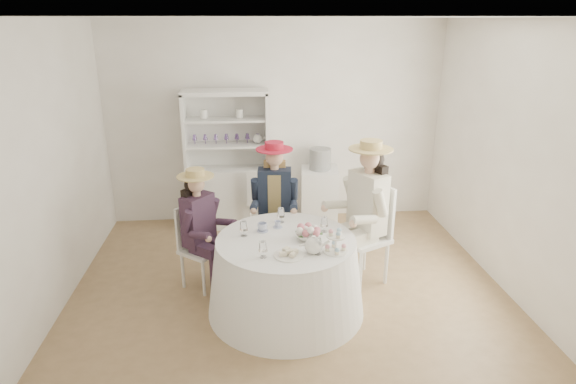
{
  "coord_description": "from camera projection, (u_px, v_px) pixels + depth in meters",
  "views": [
    {
      "loc": [
        -0.41,
        -4.41,
        2.69
      ],
      "look_at": [
        0.0,
        0.1,
        1.05
      ],
      "focal_mm": 30.0,
      "sensor_mm": 36.0,
      "label": 1
    }
  ],
  "objects": [
    {
      "name": "ground",
      "position": [
        289.0,
        288.0,
        5.08
      ],
      "size": [
        4.5,
        4.5,
        0.0
      ],
      "primitive_type": "plane",
      "color": "olive",
      "rests_on": "ground"
    },
    {
      "name": "ceiling",
      "position": [
        289.0,
        17.0,
        4.16
      ],
      "size": [
        4.5,
        4.5,
        0.0
      ],
      "primitive_type": "plane",
      "rotation": [
        3.14,
        0.0,
        0.0
      ],
      "color": "white",
      "rests_on": "wall_back"
    },
    {
      "name": "wall_back",
      "position": [
        275.0,
        124.0,
        6.5
      ],
      "size": [
        4.5,
        0.0,
        4.5
      ],
      "primitive_type": "plane",
      "rotation": [
        1.57,
        0.0,
        0.0
      ],
      "color": "silver",
      "rests_on": "ground"
    },
    {
      "name": "wall_front",
      "position": [
        321.0,
        267.0,
        2.75
      ],
      "size": [
        4.5,
        0.0,
        4.5
      ],
      "primitive_type": "plane",
      "rotation": [
        -1.57,
        0.0,
        0.0
      ],
      "color": "silver",
      "rests_on": "ground"
    },
    {
      "name": "wall_left",
      "position": [
        46.0,
        173.0,
        4.43
      ],
      "size": [
        0.0,
        4.5,
        4.5
      ],
      "primitive_type": "plane",
      "rotation": [
        1.57,
        0.0,
        1.57
      ],
      "color": "silver",
      "rests_on": "ground"
    },
    {
      "name": "wall_right",
      "position": [
        512.0,
        160.0,
        4.81
      ],
      "size": [
        0.0,
        4.5,
        4.5
      ],
      "primitive_type": "plane",
      "rotation": [
        1.57,
        0.0,
        -1.57
      ],
      "color": "silver",
      "rests_on": "ground"
    },
    {
      "name": "tea_table",
      "position": [
        286.0,
        275.0,
        4.6
      ],
      "size": [
        1.51,
        1.51,
        0.75
      ],
      "rotation": [
        0.0,
        0.0,
        0.38
      ],
      "color": "white",
      "rests_on": "ground"
    },
    {
      "name": "hutch",
      "position": [
        228.0,
        179.0,
        6.46
      ],
      "size": [
        1.12,
        0.49,
        1.84
      ],
      "rotation": [
        0.0,
        0.0,
        -0.08
      ],
      "color": "silver",
      "rests_on": "ground"
    },
    {
      "name": "side_table",
      "position": [
        319.0,
        196.0,
        6.64
      ],
      "size": [
        0.54,
        0.54,
        0.77
      ],
      "primitive_type": "cube",
      "rotation": [
        0.0,
        0.0,
        -0.11
      ],
      "color": "silver",
      "rests_on": "ground"
    },
    {
      "name": "hatbox",
      "position": [
        320.0,
        159.0,
        6.46
      ],
      "size": [
        0.38,
        0.38,
        0.29
      ],
      "primitive_type": "cylinder",
      "rotation": [
        0.0,
        0.0,
        0.42
      ],
      "color": "black",
      "rests_on": "side_table"
    },
    {
      "name": "guest_left",
      "position": [
        200.0,
        222.0,
        4.9
      ],
      "size": [
        0.56,
        0.54,
        1.3
      ],
      "rotation": [
        0.0,
        0.0,
        0.89
      ],
      "color": "silver",
      "rests_on": "ground"
    },
    {
      "name": "guest_mid",
      "position": [
        275.0,
        197.0,
        5.37
      ],
      "size": [
        0.53,
        0.55,
        1.43
      ],
      "rotation": [
        0.0,
        0.0,
        -0.1
      ],
      "color": "silver",
      "rests_on": "ground"
    },
    {
      "name": "guest_right",
      "position": [
        365.0,
        205.0,
        4.94
      ],
      "size": [
        0.66,
        0.6,
        1.56
      ],
      "rotation": [
        0.0,
        0.0,
        -1.1
      ],
      "color": "silver",
      "rests_on": "ground"
    },
    {
      "name": "spare_chair",
      "position": [
        261.0,
        198.0,
        6.32
      ],
      "size": [
        0.42,
        0.42,
        0.87
      ],
      "rotation": [
        0.0,
        0.0,
        2.95
      ],
      "color": "silver",
      "rests_on": "ground"
    },
    {
      "name": "teacup_a",
      "position": [
        262.0,
        228.0,
        4.63
      ],
      "size": [
        0.13,
        0.13,
        0.08
      ],
      "primitive_type": "imported",
      "rotation": [
        0.0,
        0.0,
        -0.4
      ],
      "color": "white",
      "rests_on": "tea_table"
    },
    {
      "name": "teacup_b",
      "position": [
        278.0,
        225.0,
        4.72
      ],
      "size": [
        0.07,
        0.07,
        0.06
      ],
      "primitive_type": "imported",
      "rotation": [
        0.0,
        0.0,
        0.15
      ],
      "color": "white",
      "rests_on": "tea_table"
    },
    {
      "name": "teacup_c",
      "position": [
        308.0,
        229.0,
        4.61
      ],
      "size": [
        0.11,
        0.11,
        0.06
      ],
      "primitive_type": "imported",
      "rotation": [
        0.0,
        0.0,
        -0.44
      ],
      "color": "white",
      "rests_on": "tea_table"
    },
    {
      "name": "flower_bowl",
      "position": [
        308.0,
        237.0,
        4.46
      ],
      "size": [
        0.25,
        0.25,
        0.05
      ],
      "primitive_type": "imported",
      "rotation": [
        0.0,
        0.0,
        -0.17
      ],
      "color": "white",
      "rests_on": "tea_table"
    },
    {
      "name": "flower_arrangement",
      "position": [
        309.0,
        230.0,
        4.45
      ],
      "size": [
        0.18,
        0.18,
        0.07
      ],
      "rotation": [
        0.0,
        0.0,
        -0.19
      ],
      "color": "#D06876",
      "rests_on": "tea_table"
    },
    {
      "name": "table_teapot",
      "position": [
        314.0,
        245.0,
        4.2
      ],
      "size": [
        0.22,
        0.16,
        0.17
      ],
      "rotation": [
        0.0,
        0.0,
        -0.38
      ],
      "color": "white",
      "rests_on": "tea_table"
    },
    {
      "name": "sandwich_plate",
      "position": [
        289.0,
        254.0,
        4.16
      ],
      "size": [
        0.27,
        0.27,
        0.06
      ],
      "rotation": [
        0.0,
        0.0,
        0.43
      ],
      "color": "white",
      "rests_on": "tea_table"
    },
    {
      "name": "cupcake_stand",
      "position": [
        336.0,
        244.0,
        4.21
      ],
      "size": [
        0.22,
        0.22,
        0.21
      ],
      "rotation": [
        0.0,
        0.0,
        -0.26
      ],
      "color": "white",
      "rests_on": "tea_table"
    },
    {
      "name": "stemware_set",
      "position": [
        286.0,
        232.0,
        4.45
      ],
      "size": [
        0.85,
        0.82,
        0.15
      ],
      "color": "white",
      "rests_on": "tea_table"
    }
  ]
}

